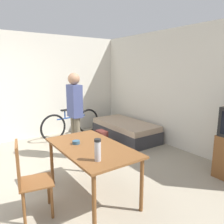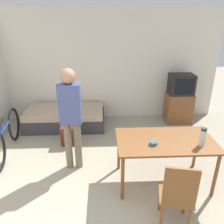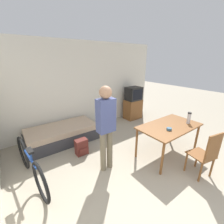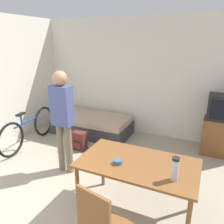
{
  "view_description": "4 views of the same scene",
  "coord_description": "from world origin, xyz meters",
  "px_view_note": "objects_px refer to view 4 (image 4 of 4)",
  "views": [
    {
      "loc": [
        3.43,
        -0.3,
        1.83
      ],
      "look_at": [
        0.05,
        2.06,
        1.0
      ],
      "focal_mm": 35.0,
      "sensor_mm": 36.0,
      "label": 1
    },
    {
      "loc": [
        -0.02,
        -1.65,
        2.4
      ],
      "look_at": [
        0.14,
        1.85,
        0.91
      ],
      "focal_mm": 35.0,
      "sensor_mm": 36.0,
      "label": 2
    },
    {
      "loc": [
        -1.96,
        -0.62,
        2.18
      ],
      "look_at": [
        -0.09,
        1.96,
        1.05
      ],
      "focal_mm": 24.0,
      "sensor_mm": 36.0,
      "label": 3
    },
    {
      "loc": [
        1.59,
        -1.14,
        2.18
      ],
      "look_at": [
        0.12,
        2.07,
        1.01
      ],
      "focal_mm": 35.0,
      "sensor_mm": 36.0,
      "label": 4
    }
  ],
  "objects_px": {
    "thermos_flask": "(175,168)",
    "person_standing": "(62,115)",
    "backpack": "(79,141)",
    "bicycle": "(29,129)",
    "mate_bowl": "(118,162)",
    "daybed": "(92,125)",
    "dining_table": "(138,168)",
    "tv": "(220,126)"
  },
  "relations": [
    {
      "from": "backpack",
      "to": "daybed",
      "type": "bearing_deg",
      "value": 101.72
    },
    {
      "from": "person_standing",
      "to": "bicycle",
      "type": "bearing_deg",
      "value": 158.93
    },
    {
      "from": "mate_bowl",
      "to": "dining_table",
      "type": "bearing_deg",
      "value": 31.72
    },
    {
      "from": "dining_table",
      "to": "backpack",
      "type": "relative_size",
      "value": 3.7
    },
    {
      "from": "tv",
      "to": "backpack",
      "type": "xyz_separation_m",
      "value": [
        -2.61,
        -1.0,
        -0.4
      ]
    },
    {
      "from": "dining_table",
      "to": "person_standing",
      "type": "bearing_deg",
      "value": 162.96
    },
    {
      "from": "dining_table",
      "to": "person_standing",
      "type": "relative_size",
      "value": 0.83
    },
    {
      "from": "mate_bowl",
      "to": "backpack",
      "type": "bearing_deg",
      "value": 137.14
    },
    {
      "from": "dining_table",
      "to": "mate_bowl",
      "type": "bearing_deg",
      "value": -148.28
    },
    {
      "from": "daybed",
      "to": "thermos_flask",
      "type": "height_order",
      "value": "thermos_flask"
    },
    {
      "from": "tv",
      "to": "mate_bowl",
      "type": "height_order",
      "value": "tv"
    },
    {
      "from": "mate_bowl",
      "to": "daybed",
      "type": "bearing_deg",
      "value": 126.42
    },
    {
      "from": "tv",
      "to": "daybed",
      "type": "bearing_deg",
      "value": -177.01
    },
    {
      "from": "dining_table",
      "to": "mate_bowl",
      "type": "distance_m",
      "value": 0.27
    },
    {
      "from": "person_standing",
      "to": "backpack",
      "type": "distance_m",
      "value": 1.15
    },
    {
      "from": "person_standing",
      "to": "thermos_flask",
      "type": "xyz_separation_m",
      "value": [
        1.89,
        -0.62,
        -0.12
      ]
    },
    {
      "from": "thermos_flask",
      "to": "person_standing",
      "type": "bearing_deg",
      "value": 162.0
    },
    {
      "from": "person_standing",
      "to": "mate_bowl",
      "type": "xyz_separation_m",
      "value": [
        1.22,
        -0.57,
        -0.24
      ]
    },
    {
      "from": "thermos_flask",
      "to": "mate_bowl",
      "type": "distance_m",
      "value": 0.69
    },
    {
      "from": "dining_table",
      "to": "mate_bowl",
      "type": "height_order",
      "value": "mate_bowl"
    },
    {
      "from": "daybed",
      "to": "mate_bowl",
      "type": "bearing_deg",
      "value": -53.58
    },
    {
      "from": "daybed",
      "to": "thermos_flask",
      "type": "xyz_separation_m",
      "value": [
        2.28,
        -2.23,
        0.69
      ]
    },
    {
      "from": "tv",
      "to": "bicycle",
      "type": "bearing_deg",
      "value": -161.44
    },
    {
      "from": "dining_table",
      "to": "mate_bowl",
      "type": "relative_size",
      "value": 13.49
    },
    {
      "from": "tv",
      "to": "dining_table",
      "type": "height_order",
      "value": "tv"
    },
    {
      "from": "thermos_flask",
      "to": "mate_bowl",
      "type": "bearing_deg",
      "value": 176.07
    },
    {
      "from": "person_standing",
      "to": "mate_bowl",
      "type": "distance_m",
      "value": 1.37
    },
    {
      "from": "mate_bowl",
      "to": "backpack",
      "type": "xyz_separation_m",
      "value": [
        -1.43,
        1.33,
        -0.59
      ]
    },
    {
      "from": "thermos_flask",
      "to": "backpack",
      "type": "height_order",
      "value": "thermos_flask"
    },
    {
      "from": "person_standing",
      "to": "thermos_flask",
      "type": "relative_size",
      "value": 6.51
    },
    {
      "from": "daybed",
      "to": "backpack",
      "type": "distance_m",
      "value": 0.87
    },
    {
      "from": "bicycle",
      "to": "person_standing",
      "type": "bearing_deg",
      "value": -21.07
    },
    {
      "from": "tv",
      "to": "backpack",
      "type": "distance_m",
      "value": 2.82
    },
    {
      "from": "bicycle",
      "to": "backpack",
      "type": "bearing_deg",
      "value": 12.78
    },
    {
      "from": "daybed",
      "to": "backpack",
      "type": "relative_size",
      "value": 4.74
    },
    {
      "from": "bicycle",
      "to": "backpack",
      "type": "height_order",
      "value": "bicycle"
    },
    {
      "from": "daybed",
      "to": "thermos_flask",
      "type": "bearing_deg",
      "value": -44.28
    },
    {
      "from": "bicycle",
      "to": "thermos_flask",
      "type": "distance_m",
      "value": 3.45
    },
    {
      "from": "mate_bowl",
      "to": "bicycle",
      "type": "bearing_deg",
      "value": 157.01
    },
    {
      "from": "daybed",
      "to": "backpack",
      "type": "height_order",
      "value": "daybed"
    },
    {
      "from": "daybed",
      "to": "mate_bowl",
      "type": "height_order",
      "value": "mate_bowl"
    },
    {
      "from": "person_standing",
      "to": "thermos_flask",
      "type": "height_order",
      "value": "person_standing"
    }
  ]
}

